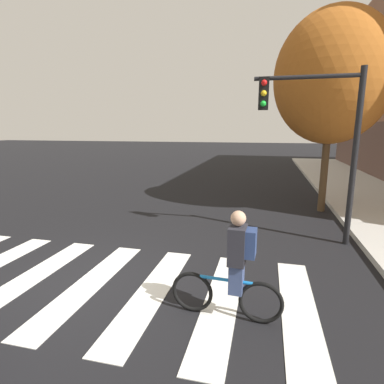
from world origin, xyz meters
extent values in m
plane|color=black|center=(0.00, 0.00, 0.00)|extent=(120.00, 120.00, 0.00)
cube|color=silver|center=(-1.11, 0.00, 0.01)|extent=(0.55, 3.45, 0.01)
cube|color=silver|center=(0.12, 0.00, 0.01)|extent=(0.55, 3.45, 0.01)
cube|color=silver|center=(1.36, 0.00, 0.01)|extent=(0.55, 3.45, 0.01)
cube|color=silver|center=(2.59, 0.00, 0.01)|extent=(0.55, 3.45, 0.01)
cube|color=silver|center=(3.82, 0.00, 0.01)|extent=(0.55, 3.45, 0.01)
torus|color=black|center=(3.22, -0.45, 0.33)|extent=(0.66, 0.10, 0.66)
torus|color=black|center=(2.17, -0.39, 0.33)|extent=(0.66, 0.10, 0.66)
cylinder|color=#1972BF|center=(2.70, -0.42, 0.61)|extent=(0.89, 0.10, 0.05)
cylinder|color=#1972BF|center=(2.85, -0.43, 0.68)|extent=(0.04, 0.04, 0.45)
cube|color=#384772|center=(2.85, -0.43, 0.73)|extent=(0.22, 0.29, 0.56)
cube|color=#26262D|center=(2.85, -0.43, 1.18)|extent=(0.26, 0.37, 0.56)
sphere|color=tan|center=(2.85, -0.43, 1.58)|extent=(0.22, 0.22, 0.22)
cube|color=navy|center=(3.03, -0.44, 1.23)|extent=(0.18, 0.29, 0.40)
cylinder|color=black|center=(5.22, 3.31, 2.10)|extent=(0.14, 0.14, 4.20)
cylinder|color=black|center=(4.02, 3.31, 4.00)|extent=(2.40, 0.10, 0.10)
cube|color=black|center=(3.06, 3.31, 3.65)|extent=(0.24, 0.20, 0.76)
sphere|color=red|center=(3.06, 3.20, 3.89)|extent=(0.14, 0.14, 0.14)
sphere|color=gold|center=(3.06, 3.20, 3.65)|extent=(0.14, 0.14, 0.14)
sphere|color=green|center=(3.06, 3.20, 3.41)|extent=(0.14, 0.14, 0.14)
cylinder|color=#4C3823|center=(5.14, 6.52, 1.48)|extent=(0.24, 0.24, 2.96)
ellipsoid|color=#A5591E|center=(5.14, 6.52, 4.43)|extent=(3.68, 3.68, 4.23)
camera|label=1|loc=(3.20, -4.62, 2.82)|focal=28.64mm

